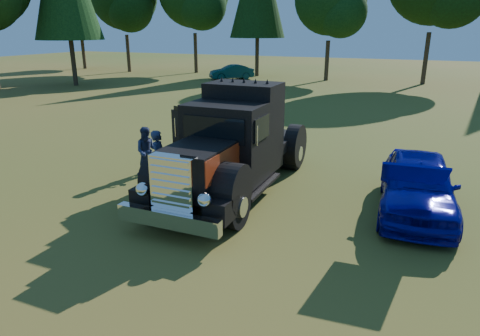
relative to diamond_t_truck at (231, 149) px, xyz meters
name	(u,v)px	position (x,y,z in m)	size (l,w,h in m)	color
ground	(227,212)	(0.46, -1.33, -1.28)	(120.00, 120.00, 0.00)	#345719
diamond_t_truck	(231,149)	(0.00, 0.00, 0.00)	(3.29, 7.16, 3.00)	black
hotrod_coupe	(418,184)	(4.87, 0.54, -0.52)	(2.08, 4.53, 1.89)	#17068D
spectator_near	(159,159)	(-2.12, -0.44, -0.43)	(0.62, 0.41, 1.70)	#1D2944
spectator_far	(147,151)	(-3.06, 0.33, -0.50)	(0.75, 0.59, 1.55)	#1F3248
distant_teal_car	(232,72)	(-11.59, 25.54, -0.63)	(1.37, 3.92, 1.29)	#0A3541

